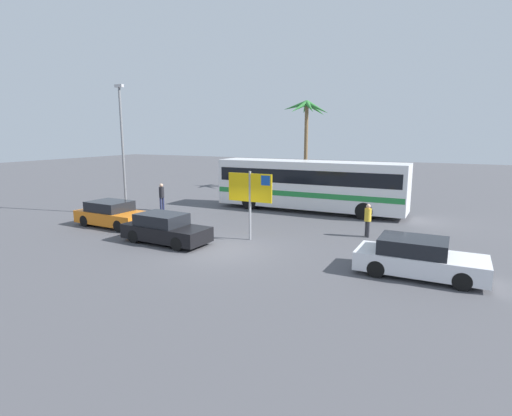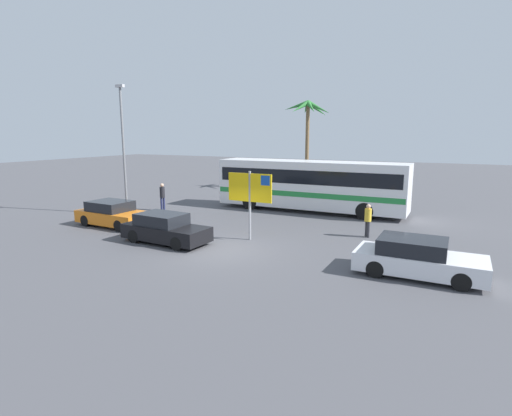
{
  "view_description": "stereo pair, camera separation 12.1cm",
  "coord_description": "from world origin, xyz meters",
  "px_view_note": "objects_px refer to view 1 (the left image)",
  "views": [
    {
      "loc": [
        8.66,
        -14.18,
        4.88
      ],
      "look_at": [
        0.1,
        3.16,
        1.3
      ],
      "focal_mm": 28.33,
      "sensor_mm": 36.0,
      "label": 1
    },
    {
      "loc": [
        8.77,
        -14.13,
        4.88
      ],
      "look_at": [
        0.1,
        3.16,
        1.3
      ],
      "focal_mm": 28.33,
      "sensor_mm": 36.0,
      "label": 2
    }
  ],
  "objects_px": {
    "car_orange": "(112,214)",
    "pedestrian_near_sign": "(368,218)",
    "bus_front_coach": "(309,183)",
    "car_white": "(418,258)",
    "pedestrian_crossing_lot": "(162,195)",
    "ferry_sign": "(251,190)",
    "car_black": "(165,229)"
  },
  "relations": [
    {
      "from": "pedestrian_crossing_lot",
      "to": "car_orange",
      "type": "bearing_deg",
      "value": -65.27
    },
    {
      "from": "pedestrian_near_sign",
      "to": "pedestrian_crossing_lot",
      "type": "height_order",
      "value": "pedestrian_crossing_lot"
    },
    {
      "from": "car_black",
      "to": "pedestrian_near_sign",
      "type": "bearing_deg",
      "value": 35.75
    },
    {
      "from": "ferry_sign",
      "to": "pedestrian_near_sign",
      "type": "relative_size",
      "value": 2.0
    },
    {
      "from": "bus_front_coach",
      "to": "pedestrian_near_sign",
      "type": "relative_size",
      "value": 7.45
    },
    {
      "from": "ferry_sign",
      "to": "bus_front_coach",
      "type": "bearing_deg",
      "value": 89.8
    },
    {
      "from": "car_white",
      "to": "pedestrian_near_sign",
      "type": "distance_m",
      "value": 5.35
    },
    {
      "from": "ferry_sign",
      "to": "pedestrian_near_sign",
      "type": "height_order",
      "value": "ferry_sign"
    },
    {
      "from": "bus_front_coach",
      "to": "pedestrian_crossing_lot",
      "type": "height_order",
      "value": "bus_front_coach"
    },
    {
      "from": "car_black",
      "to": "car_orange",
      "type": "bearing_deg",
      "value": 166.09
    },
    {
      "from": "car_orange",
      "to": "pedestrian_near_sign",
      "type": "distance_m",
      "value": 13.2
    },
    {
      "from": "bus_front_coach",
      "to": "pedestrian_crossing_lot",
      "type": "distance_m",
      "value": 9.41
    },
    {
      "from": "car_black",
      "to": "pedestrian_crossing_lot",
      "type": "xyz_separation_m",
      "value": [
        -5.1,
        6.04,
        0.4
      ]
    },
    {
      "from": "bus_front_coach",
      "to": "car_orange",
      "type": "height_order",
      "value": "bus_front_coach"
    },
    {
      "from": "bus_front_coach",
      "to": "car_white",
      "type": "distance_m",
      "value": 12.16
    },
    {
      "from": "ferry_sign",
      "to": "car_white",
      "type": "relative_size",
      "value": 0.75
    },
    {
      "from": "bus_front_coach",
      "to": "ferry_sign",
      "type": "height_order",
      "value": "ferry_sign"
    },
    {
      "from": "bus_front_coach",
      "to": "pedestrian_crossing_lot",
      "type": "relative_size",
      "value": 6.78
    },
    {
      "from": "car_white",
      "to": "car_black",
      "type": "xyz_separation_m",
      "value": [
        -10.64,
        -0.43,
        -0.0
      ]
    },
    {
      "from": "bus_front_coach",
      "to": "car_black",
      "type": "height_order",
      "value": "bus_front_coach"
    },
    {
      "from": "ferry_sign",
      "to": "pedestrian_crossing_lot",
      "type": "height_order",
      "value": "ferry_sign"
    },
    {
      "from": "car_white",
      "to": "pedestrian_near_sign",
      "type": "xyz_separation_m",
      "value": [
        -2.63,
        4.65,
        0.3
      ]
    },
    {
      "from": "pedestrian_near_sign",
      "to": "car_white",
      "type": "bearing_deg",
      "value": -101.53
    },
    {
      "from": "pedestrian_near_sign",
      "to": "pedestrian_crossing_lot",
      "type": "bearing_deg",
      "value": 134.8
    },
    {
      "from": "bus_front_coach",
      "to": "pedestrian_near_sign",
      "type": "bearing_deg",
      "value": -47.18
    },
    {
      "from": "ferry_sign",
      "to": "pedestrian_crossing_lot",
      "type": "distance_m",
      "value": 9.32
    },
    {
      "from": "bus_front_coach",
      "to": "car_black",
      "type": "xyz_separation_m",
      "value": [
        -3.36,
        -10.1,
        -1.15
      ]
    },
    {
      "from": "ferry_sign",
      "to": "pedestrian_near_sign",
      "type": "bearing_deg",
      "value": 32.2
    },
    {
      "from": "bus_front_coach",
      "to": "ferry_sign",
      "type": "xyz_separation_m",
      "value": [
        -0.09,
        -7.95,
        0.54
      ]
    },
    {
      "from": "bus_front_coach",
      "to": "ferry_sign",
      "type": "bearing_deg",
      "value": -90.68
    },
    {
      "from": "car_black",
      "to": "car_white",
      "type": "bearing_deg",
      "value": 5.65
    },
    {
      "from": "car_white",
      "to": "pedestrian_crossing_lot",
      "type": "relative_size",
      "value": 2.44
    }
  ]
}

